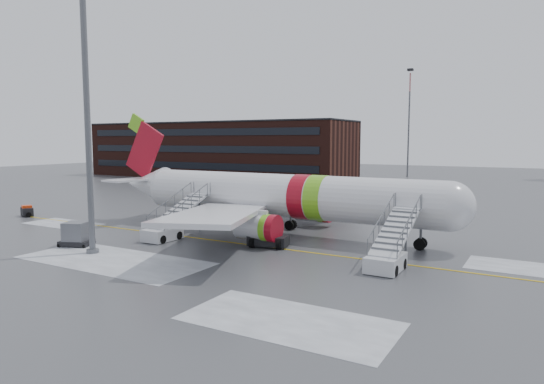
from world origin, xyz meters
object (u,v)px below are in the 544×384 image
Objects in this scene: airstair_fwd at (389,252)px; baggage_tractor at (27,212)px; airstair_aft at (168,227)px; light_mast_near at (86,77)px; uld_container at (76,235)px; airliner at (274,196)px; pushback_tug at (266,237)px.

airstair_fwd reaches higher than baggage_tractor.
baggage_tractor is at bearing 177.72° from airstair_fwd.
airstair_fwd is at bearing 0.00° from airstair_aft.
baggage_tractor is (-22.05, 1.64, -0.55)m from airstair_aft.
light_mast_near is at bearing -22.13° from baggage_tractor.
airliner is at bearing 47.78° from uld_container.
airliner reaches higher than pushback_tug.
airliner is 4.55× the size of airstair_fwd.
baggage_tractor is at bearing 175.76° from airstair_aft.
airstair_aft is at bearing 78.53° from light_mast_near.
uld_container is (-13.20, -7.30, 0.11)m from pushback_tug.
pushback_tug is at bearing 28.95° from uld_container.
airstair_aft is 3.13× the size of baggage_tractor.
light_mast_near is (-7.98, -13.31, 9.43)m from airliner.
airstair_aft is at bearing 51.68° from uld_container.
airstair_fwd is 41.10m from baggage_tractor.
airstair_fwd is at bearing -2.28° from baggage_tractor.
light_mast_near reaches higher than airstair_aft.
airstair_fwd is 24.50m from light_mast_near.
pushback_tug is at bearing -67.10° from airliner.
pushback_tug is at bearing 10.38° from airstair_aft.
uld_container is at bearing -151.05° from pushback_tug.
light_mast_near reaches higher than pushback_tug.
airstair_aft reaches higher than pushback_tug.
airliner is at bearing 152.23° from airstair_fwd.
airstair_aft is 0.31× the size of light_mast_near.
pushback_tug is 15.09m from uld_container.
light_mast_near is (-1.37, -6.77, 11.78)m from airstair_aft.
airliner reaches higher than airstair_aft.
light_mast_near is (-20.39, -6.77, 11.78)m from airstair_fwd.
airstair_aft reaches higher than uld_container.
airliner is at bearing 9.70° from baggage_tractor.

